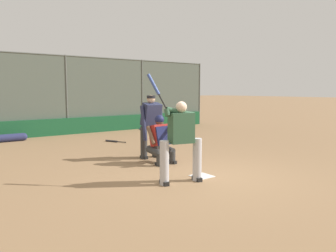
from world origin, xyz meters
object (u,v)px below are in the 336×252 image
umpire_home (151,124)px  spare_bat_third_base_side (113,141)px  catcher_behind_plate (161,139)px  spare_bat_near_backstop (142,129)px  equipment_bag_dugout_side (9,138)px  batter_at_plate (181,139)px  spare_bat_by_padding (174,132)px

umpire_home → spare_bat_third_base_side: bearing=-96.6°
catcher_behind_plate → spare_bat_third_base_side: size_ratio=1.53×
spare_bat_near_backstop → equipment_bag_dugout_side: bearing=102.6°
batter_at_plate → catcher_behind_plate: 1.84m
spare_bat_third_base_side → equipment_bag_dugout_side: (3.07, -2.35, 0.11)m
spare_bat_by_padding → catcher_behind_plate: bearing=167.5°
umpire_home → spare_bat_by_padding: size_ratio=2.15×
batter_at_plate → spare_bat_by_padding: batter_at_plate is taller
spare_bat_third_base_side → equipment_bag_dugout_side: size_ratio=0.65×
batter_at_plate → spare_bat_third_base_side: 5.84m
catcher_behind_plate → equipment_bag_dugout_side: catcher_behind_plate is taller
catcher_behind_plate → equipment_bag_dugout_side: bearing=-73.5°
batter_at_plate → equipment_bag_dugout_side: batter_at_plate is taller
equipment_bag_dugout_side → spare_bat_near_backstop: bearing=-178.5°
catcher_behind_plate → spare_bat_by_padding: 6.19m
spare_bat_near_backstop → spare_bat_by_padding: (-0.61, 1.75, 0.00)m
spare_bat_by_padding → batter_at_plate: bearing=171.6°
umpire_home → spare_bat_by_padding: bearing=-133.0°
spare_bat_by_padding → umpire_home: bearing=163.9°
umpire_home → spare_bat_near_backstop: (-3.20, -5.72, -0.92)m
spare_bat_near_backstop → spare_bat_third_base_side: 3.75m
catcher_behind_plate → spare_bat_near_backstop: 7.30m
spare_bat_by_padding → spare_bat_third_base_side: size_ratio=0.99×
equipment_bag_dugout_side → spare_bat_third_base_side: bearing=142.5°
batter_at_plate → spare_bat_by_padding: (-4.67, -6.39, -0.88)m
batter_at_plate → catcher_behind_plate: (-0.70, -1.68, -0.26)m
batter_at_plate → equipment_bag_dugout_side: 8.22m
spare_bat_by_padding → spare_bat_third_base_side: (3.40, 0.76, 0.00)m
batter_at_plate → spare_bat_by_padding: size_ratio=2.73×
spare_bat_near_backstop → spare_bat_by_padding: same height
batter_at_plate → catcher_behind_plate: size_ratio=1.77×
spare_bat_by_padding → equipment_bag_dugout_side: bearing=103.9°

